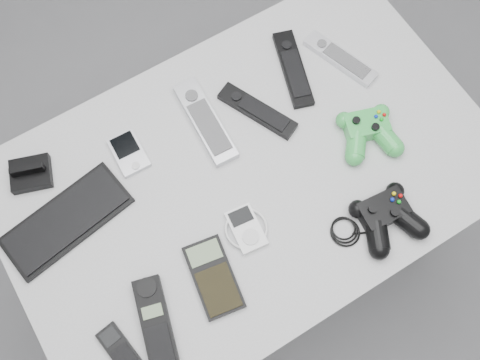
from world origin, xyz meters
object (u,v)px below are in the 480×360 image
mp3_player (246,229)px  controller_black (387,216)px  calculator (214,277)px  controller_green (368,130)px  remote_black_a (257,110)px  remote_silver_a (205,121)px  cordless_handset (155,322)px  pda_keyboard (67,220)px  pda (129,153)px  desk (248,183)px  mobile_phone (119,348)px  remote_silver_b (340,58)px  remote_black_b (293,68)px

mp3_player → controller_black: (0.27, -0.14, 0.02)m
calculator → controller_green: 0.48m
remote_black_a → remote_silver_a: bearing=136.9°
remote_silver_a → remote_black_a: bearing=-15.3°
cordless_handset → mp3_player: 0.27m
pda_keyboard → remote_silver_a: (0.37, 0.05, 0.00)m
pda → controller_green: controller_green is taller
pda_keyboard → cordless_handset: 0.30m
remote_silver_a → cordless_handset: cordless_handset is taller
desk → mobile_phone: (-0.42, -0.19, 0.07)m
cordless_handset → desk: bearing=43.9°
remote_silver_a → mobile_phone: (-0.40, -0.34, -0.00)m
pda_keyboard → remote_black_a: size_ratio=1.42×
pda_keyboard → calculator: same height
controller_black → controller_green: size_ratio=1.68×
mobile_phone → controller_green: (0.70, 0.12, 0.01)m
mobile_phone → pda_keyboard: bearing=76.6°
remote_silver_b → controller_black: bearing=-129.9°
remote_black_b → mobile_phone: bearing=-133.1°
remote_black_b → cordless_handset: bearing=-129.8°
mobile_phone → mp3_player: 0.35m
calculator → controller_green: controller_green is taller
remote_black_a → mp3_player: (-0.17, -0.23, -0.00)m
remote_black_b → remote_silver_b: bearing=0.5°
mobile_phone → remote_silver_b: bearing=14.3°
pda_keyboard → pda: 0.20m
controller_green → remote_silver_b: bearing=90.5°
remote_silver_a → mp3_player: bearing=-98.1°
remote_black_a → controller_green: controller_green is taller
desk → mobile_phone: bearing=-156.0°
desk → cordless_handset: cordless_handset is taller
cordless_handset → remote_silver_a: bearing=62.6°
pda → cordless_handset: size_ratio=0.55×
cordless_handset → remote_black_a: bearing=50.1°
calculator → pda: bearing=102.9°
remote_black_b → mp3_player: 0.41m
pda → remote_silver_a: size_ratio=0.45×
remote_silver_a → controller_black: bearing=-58.8°
remote_silver_b → mp3_player: 0.48m
mobile_phone → cordless_handset: bearing=-5.5°
remote_silver_a → desk: bearing=-80.0°
pda → remote_silver_b: bearing=-2.4°
cordless_handset → pda_keyboard: bearing=117.2°
remote_black_b → mp3_player: (-0.30, -0.28, -0.00)m
mp3_player → controller_black: 0.30m
desk → pda_keyboard: size_ratio=3.95×
remote_black_a → calculator: size_ratio=1.20×
controller_green → remote_silver_a: bearing=162.4°
remote_silver_b → controller_black: size_ratio=0.78×
remote_silver_a → calculator: bearing=-114.2°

